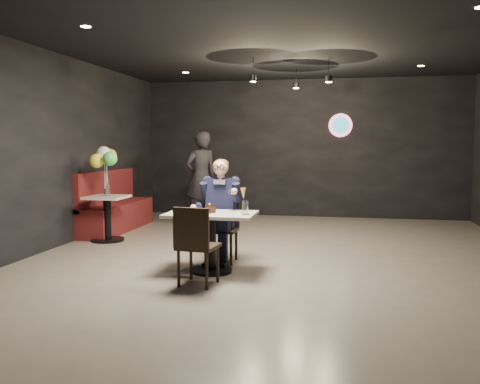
% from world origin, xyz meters
% --- Properties ---
extents(floor, '(9.00, 9.00, 0.00)m').
position_xyz_m(floor, '(0.00, 0.00, 0.00)').
color(floor, gray).
rests_on(floor, ground).
extents(wall_sign, '(0.50, 0.06, 0.50)m').
position_xyz_m(wall_sign, '(0.80, 4.47, 2.00)').
color(wall_sign, pink).
rests_on(wall_sign, floor).
extents(pendant_lights, '(1.40, 1.20, 0.36)m').
position_xyz_m(pendant_lights, '(0.00, 2.00, 2.88)').
color(pendant_lights, black).
rests_on(pendant_lights, floor).
extents(main_table, '(1.10, 0.70, 0.75)m').
position_xyz_m(main_table, '(-0.75, -0.67, 0.38)').
color(main_table, beige).
rests_on(main_table, floor).
extents(chair_far, '(0.42, 0.46, 0.92)m').
position_xyz_m(chair_far, '(-0.75, -0.12, 0.46)').
color(chair_far, black).
rests_on(chair_far, floor).
extents(chair_near, '(0.47, 0.51, 0.92)m').
position_xyz_m(chair_near, '(-0.75, -1.25, 0.46)').
color(chair_near, black).
rests_on(chair_near, floor).
extents(seated_man, '(0.60, 0.80, 1.44)m').
position_xyz_m(seated_man, '(-0.75, -0.12, 0.72)').
color(seated_man, black).
rests_on(seated_man, floor).
extents(dessert_plate, '(0.21, 0.21, 0.01)m').
position_xyz_m(dessert_plate, '(-0.70, -0.77, 0.76)').
color(dessert_plate, white).
rests_on(dessert_plate, main_table).
extents(cake_slice, '(0.15, 0.14, 0.09)m').
position_xyz_m(cake_slice, '(-0.74, -0.75, 0.81)').
color(cake_slice, black).
rests_on(cake_slice, dessert_plate).
extents(mint_leaf, '(0.06, 0.04, 0.01)m').
position_xyz_m(mint_leaf, '(-0.70, -0.76, 0.84)').
color(mint_leaf, '#348F2E').
rests_on(mint_leaf, cake_slice).
extents(sundae_glass, '(0.08, 0.08, 0.17)m').
position_xyz_m(sundae_glass, '(-0.31, -0.75, 0.83)').
color(sundae_glass, silver).
rests_on(sundae_glass, main_table).
extents(wafer_cone, '(0.08, 0.08, 0.14)m').
position_xyz_m(wafer_cone, '(-0.34, -0.71, 1.00)').
color(wafer_cone, tan).
rests_on(wafer_cone, sundae_glass).
extents(booth_bench, '(0.55, 2.22, 1.11)m').
position_xyz_m(booth_bench, '(-3.25, 1.98, 0.55)').
color(booth_bench, '#4E1310').
rests_on(booth_bench, floor).
extents(side_table, '(0.62, 0.62, 0.77)m').
position_xyz_m(side_table, '(-2.95, 0.98, 0.39)').
color(side_table, beige).
rests_on(side_table, floor).
extents(balloon_vase, '(0.10, 0.10, 0.16)m').
position_xyz_m(balloon_vase, '(-2.95, 0.98, 0.83)').
color(balloon_vase, silver).
rests_on(balloon_vase, side_table).
extents(balloon_bunch, '(0.43, 0.43, 0.70)m').
position_xyz_m(balloon_bunch, '(-2.95, 0.98, 1.25)').
color(balloon_bunch, yellow).
rests_on(balloon_bunch, balloon_vase).
extents(passerby, '(0.80, 0.78, 1.85)m').
position_xyz_m(passerby, '(-1.93, 3.09, 0.92)').
color(passerby, black).
rests_on(passerby, floor).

